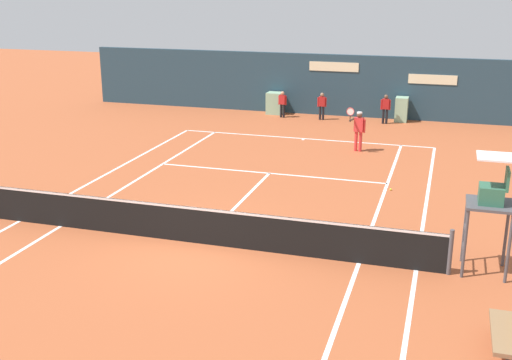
# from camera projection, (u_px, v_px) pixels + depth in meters

# --- Properties ---
(ground_plane) EXTENTS (80.00, 80.00, 0.01)m
(ground_plane) POSITION_uv_depth(u_px,v_px,m) (208.00, 235.00, 16.41)
(ground_plane) COLOR #A8512D
(tennis_net) EXTENTS (12.10, 0.10, 1.07)m
(tennis_net) POSITION_uv_depth(u_px,v_px,m) (199.00, 224.00, 15.73)
(tennis_net) COLOR #4C4C51
(tennis_net) RESTS_ON ground_plane
(sponsor_back_wall) EXTENTS (25.00, 1.02, 2.96)m
(sponsor_back_wall) POSITION_uv_depth(u_px,v_px,m) (329.00, 86.00, 30.94)
(sponsor_back_wall) COLOR #233D4C
(sponsor_back_wall) RESTS_ON ground_plane
(umpire_chair) EXTENTS (1.00, 1.00, 2.71)m
(umpire_chair) POSITION_uv_depth(u_px,v_px,m) (491.00, 198.00, 13.82)
(umpire_chair) COLOR #47474C
(umpire_chair) RESTS_ON ground_plane
(player_bench) EXTENTS (0.54, 1.54, 0.88)m
(player_bench) POSITION_uv_depth(u_px,v_px,m) (512.00, 329.00, 10.96)
(player_bench) COLOR #38383D
(player_bench) RESTS_ON ground_plane
(player_on_baseline) EXTENTS (0.69, 0.64, 1.79)m
(player_on_baseline) POSITION_uv_depth(u_px,v_px,m) (358.00, 128.00, 24.30)
(player_on_baseline) COLOR red
(player_on_baseline) RESTS_ON ground_plane
(ball_kid_left_post) EXTENTS (0.45, 0.20, 1.36)m
(ball_kid_left_post) POSITION_uv_depth(u_px,v_px,m) (385.00, 107.00, 29.15)
(ball_kid_left_post) COLOR black
(ball_kid_left_post) RESTS_ON ground_plane
(ball_kid_centre_post) EXTENTS (0.42, 0.21, 1.27)m
(ball_kid_centre_post) POSITION_uv_depth(u_px,v_px,m) (282.00, 102.00, 30.54)
(ball_kid_centre_post) COLOR black
(ball_kid_centre_post) RESTS_ON ground_plane
(ball_kid_right_post) EXTENTS (0.43, 0.19, 1.29)m
(ball_kid_right_post) POSITION_uv_depth(u_px,v_px,m) (322.00, 104.00, 30.00)
(ball_kid_right_post) COLOR black
(ball_kid_right_post) RESTS_ON ground_plane
(tennis_ball_near_service_line) EXTENTS (0.07, 0.07, 0.07)m
(tennis_ball_near_service_line) POSITION_uv_depth(u_px,v_px,m) (391.00, 189.00, 19.92)
(tennis_ball_near_service_line) COLOR #CCE033
(tennis_ball_near_service_line) RESTS_ON ground_plane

